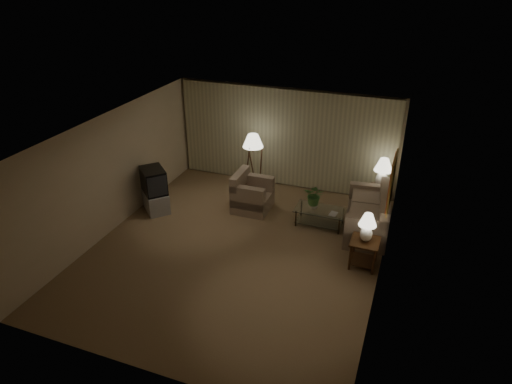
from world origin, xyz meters
TOP-DOWN VIEW (x-y plane):
  - ground at (0.00, 0.00)m, footprint 7.00×7.00m
  - room_shell at (0.02, 1.51)m, footprint 6.04×7.02m
  - sofa at (2.50, 1.72)m, footprint 2.00×1.29m
  - armchair at (-0.30, 1.78)m, footprint 0.92×0.87m
  - side_table_near at (2.65, 0.37)m, footprint 0.57×0.57m
  - side_table_far at (2.65, 2.90)m, footprint 0.54×0.45m
  - table_lamp_near at (2.65, 0.37)m, footprint 0.36×0.36m
  - table_lamp_far at (2.65, 2.90)m, footprint 0.44×0.44m
  - coffee_table at (1.44, 1.62)m, footprint 1.16×0.63m
  - tv_cabinet at (-2.55, 0.92)m, footprint 1.32×1.32m
  - crt_tv at (-2.55, 0.92)m, footprint 1.22×1.22m
  - floor_lamp at (-0.62, 2.66)m, footprint 0.53×0.53m
  - ottoman at (-0.58, 1.86)m, footprint 0.75×0.75m
  - vase at (1.29, 1.62)m, footprint 0.18×0.18m
  - flowers at (1.29, 1.62)m, footprint 0.46×0.40m
  - book at (1.69, 1.52)m, footprint 0.20×0.25m

SIDE VIEW (x-z plane):
  - ground at x=0.00m, z-range 0.00..0.00m
  - ottoman at x=-0.58m, z-range 0.00..0.41m
  - tv_cabinet at x=-2.55m, z-range 0.00..0.50m
  - coffee_table at x=1.44m, z-range 0.07..0.49m
  - armchair at x=-0.30m, z-range 0.00..0.77m
  - sofa at x=2.50m, z-range 0.00..0.80m
  - side_table_far at x=2.65m, z-range 0.11..0.71m
  - side_table_near at x=2.65m, z-range 0.11..0.71m
  - book at x=1.69m, z-range 0.41..0.43m
  - vase at x=1.29m, z-range 0.42..0.58m
  - crt_tv at x=-2.55m, z-range 0.50..1.11m
  - flowers at x=1.29m, z-range 0.58..1.09m
  - floor_lamp at x=-0.62m, z-range 0.04..1.68m
  - table_lamp_near at x=2.65m, z-range 0.66..1.27m
  - table_lamp_far at x=2.65m, z-range 0.67..1.43m
  - room_shell at x=0.02m, z-range 0.39..3.11m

